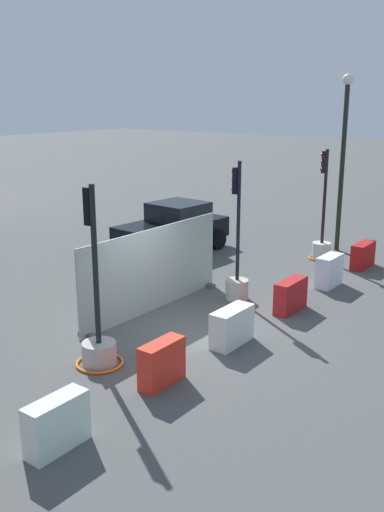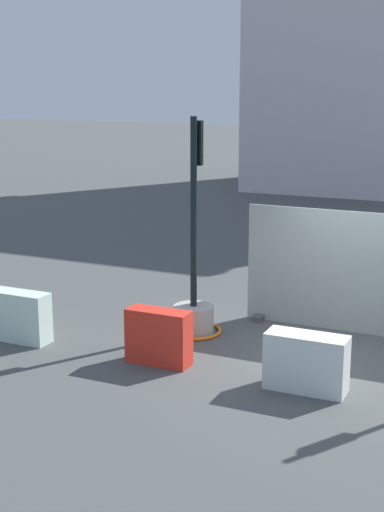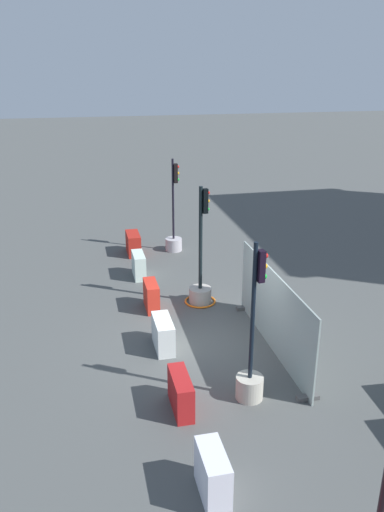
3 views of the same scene
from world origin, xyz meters
The scene contains 13 objects.
ground_plane centered at (0.00, 0.00, 0.00)m, with size 120.00×120.00×0.00m, color #4C4F4E.
traffic_light_1 centered at (-2.49, 0.27, 0.57)m, with size 0.95×0.95×3.60m.
traffic_light_2 centered at (2.40, 0.22, 0.70)m, with size 0.60×0.60×3.60m.
traffic_light_3 centered at (7.32, 0.15, 0.61)m, with size 0.79×0.79×3.54m.
construction_barrier_1 centered at (-4.87, -1.32, 0.41)m, with size 1.03×0.38×0.82m.
construction_barrier_2 centered at (-2.36, -1.25, 0.42)m, with size 0.98×0.37×0.83m.
construction_barrier_3 centered at (-0.07, -1.28, 0.40)m, with size 1.12×0.44×0.80m.
construction_barrier_4 centered at (2.46, -1.32, 0.40)m, with size 1.12×0.37×0.79m.
construction_barrier_5 centered at (4.85, -1.25, 0.44)m, with size 0.97×0.43×0.88m.
construction_barrier_6 centered at (7.19, -1.30, 0.39)m, with size 1.10×0.40×0.77m.
car_black_sedan centered at (5.23, 4.64, 0.81)m, with size 4.06×2.47×1.64m.
street_lamp_post centered at (8.70, 0.21, 3.49)m, with size 0.36×0.36×5.83m.
site_fence_panel centered at (0.51, 1.43, 0.99)m, with size 4.94×0.50×2.06m.
Camera 1 is at (-9.75, -7.59, 5.15)m, focal length 40.77 mm.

